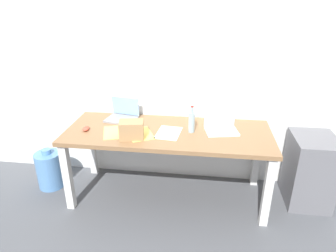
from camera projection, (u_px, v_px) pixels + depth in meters
The scene contains 13 objects.
ground_plane at pixel (168, 194), 3.09m from camera, with size 8.00×8.00×0.00m, color #515459.
back_wall at pixel (174, 61), 2.96m from camera, with size 5.20×0.08×2.60m, color white.
desk at pixel (168, 139), 2.83m from camera, with size 1.94×0.75×0.73m.
laptop_left at pixel (123, 115), 3.05m from camera, with size 0.34×0.30×0.21m.
laptop_right at pixel (221, 126), 2.78m from camera, with size 0.33×0.27×0.22m.
beer_bottle at pixel (192, 122), 2.73m from camera, with size 0.06×0.06×0.26m.
computer_mouse at pixel (86, 129), 2.80m from camera, with size 0.06×0.10×0.03m, color #D84C38.
cardboard_box at pixel (131, 130), 2.63m from camera, with size 0.21×0.15×0.16m, color tan.
paper_yellow_folder at pixel (140, 134), 2.73m from camera, with size 0.21×0.30×0.00m, color #F4E06B.
paper_sheet_front_left at pixel (115, 132), 2.76m from camera, with size 0.21×0.30×0.00m, color #F4E06B.
paper_sheet_center at pixel (169, 133), 2.75m from camera, with size 0.21×0.30×0.00m, color white.
water_cooler_jug at pixel (50, 169), 3.16m from camera, with size 0.27×0.27×0.44m.
filing_cabinet at pixel (309, 170), 2.88m from camera, with size 0.40×0.48×0.70m, color slate.
Camera 1 is at (0.33, -2.52, 1.91)m, focal length 31.60 mm.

